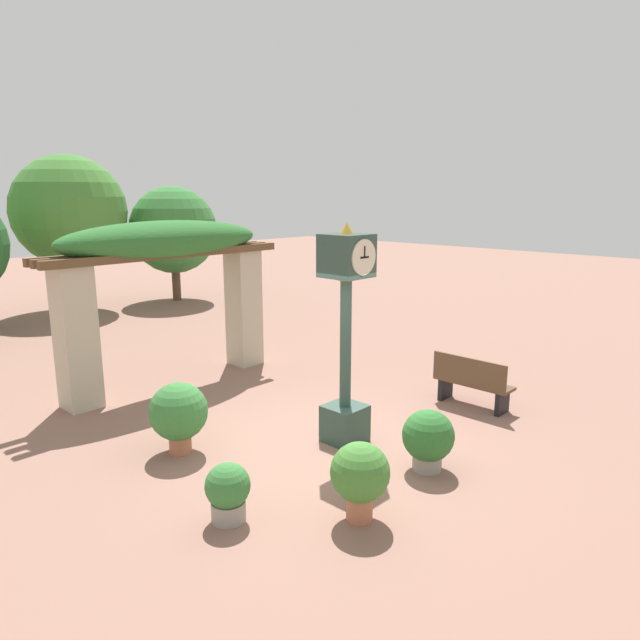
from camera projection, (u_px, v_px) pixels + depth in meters
ground_plane at (332, 446)px, 8.22m from camera, size 60.00×60.00×0.00m
pedestal_clock at (346, 330)px, 8.03m from camera, size 0.59×0.64×3.18m
pergola at (167, 266)px, 10.51m from camera, size 4.73×1.16×3.09m
potted_plant_near_left at (228, 491)px, 6.28m from camera, size 0.51×0.51×0.67m
potted_plant_near_right at (179, 413)px, 7.90m from camera, size 0.81×0.81×1.02m
potted_plant_far_left at (428, 438)px, 7.42m from camera, size 0.68×0.68×0.82m
potted_plant_far_right at (360, 475)px, 6.25m from camera, size 0.67×0.67×0.91m
park_bench at (472, 383)px, 9.66m from camera, size 0.42×1.34×0.89m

